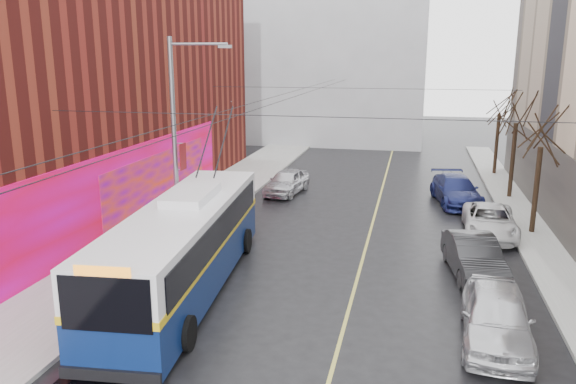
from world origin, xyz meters
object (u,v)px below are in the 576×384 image
at_px(trolleybus, 185,245).
at_px(parked_car_d, 456,190).
at_px(pedestrian_b, 131,238).
at_px(parked_car_b, 474,256).
at_px(tree_mid, 517,110).
at_px(parked_car_c, 490,221).
at_px(following_car, 287,182).
at_px(tree_near, 542,130).
at_px(streetlight_pole, 178,141).
at_px(tree_far, 500,102).
at_px(parked_car_a, 496,316).
at_px(pedestrian_a, 122,252).

relative_size(trolleybus, parked_car_d, 2.39).
bearing_deg(pedestrian_b, parked_car_b, -33.71).
relative_size(tree_mid, parked_car_b, 1.42).
height_order(tree_mid, trolleybus, tree_mid).
bearing_deg(parked_car_c, following_car, 154.16).
bearing_deg(trolleybus, parked_car_c, 33.11).
xyz_separation_m(tree_near, trolleybus, (-13.45, -9.65, -3.29)).
bearing_deg(pedestrian_b, streetlight_pole, -2.26).
bearing_deg(parked_car_c, parked_car_d, 103.86).
height_order(tree_far, parked_car_a, tree_far).
xyz_separation_m(parked_car_c, parked_car_d, (-1.19, 5.73, 0.08)).
bearing_deg(parked_car_a, streetlight_pole, 160.23).
relative_size(trolleybus, pedestrian_a, 7.25).
distance_m(trolleybus, pedestrian_a, 2.88).
xyz_separation_m(following_car, pedestrian_b, (-3.72, -12.63, 0.19)).
bearing_deg(parked_car_d, pedestrian_a, -142.14).
relative_size(tree_far, parked_car_d, 1.21).
bearing_deg(trolleybus, tree_mid, 45.83).
bearing_deg(tree_near, pedestrian_b, -156.59).
xyz_separation_m(tree_near, pedestrian_b, (-16.86, -7.30, -4.03)).
xyz_separation_m(tree_far, parked_car_d, (-3.19, -8.86, -4.36)).
distance_m(streetlight_pole, trolleybus, 5.11).
bearing_deg(pedestrian_a, parked_car_b, -70.65).
bearing_deg(streetlight_pole, pedestrian_a, -108.72).
relative_size(tree_far, trolleybus, 0.51).
bearing_deg(parked_car_d, following_car, 169.05).
bearing_deg(parked_car_c, tree_near, 18.67).
height_order(tree_far, trolleybus, tree_far).
bearing_deg(streetlight_pole, tree_far, 52.88).
relative_size(parked_car_b, following_car, 1.06).
xyz_separation_m(tree_near, parked_car_c, (-2.00, -0.59, -4.27)).
bearing_deg(streetlight_pole, pedestrian_b, -142.98).
bearing_deg(tree_mid, parked_car_b, -103.86).
distance_m(parked_car_b, following_car, 15.05).
height_order(tree_near, parked_car_d, tree_near).
relative_size(tree_mid, pedestrian_b, 4.20).
xyz_separation_m(streetlight_pole, tree_far, (15.14, 20.00, 0.30)).
height_order(tree_near, parked_car_b, tree_near).
distance_m(tree_near, parked_car_c, 4.76).
relative_size(parked_car_b, pedestrian_a, 2.63).
bearing_deg(tree_near, tree_mid, 90.00).
bearing_deg(parked_car_b, tree_far, 72.35).
bearing_deg(following_car, parked_car_d, 7.14).
distance_m(pedestrian_a, pedestrian_b, 1.98).
bearing_deg(parked_car_b, parked_car_c, 68.87).
xyz_separation_m(streetlight_pole, parked_car_b, (11.94, 0.03, -4.07)).
bearing_deg(pedestrian_b, parked_car_c, -14.99).
height_order(tree_near, parked_car_a, tree_near).
bearing_deg(parked_car_d, pedestrian_b, -147.53).
bearing_deg(streetlight_pole, parked_car_b, 0.16).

